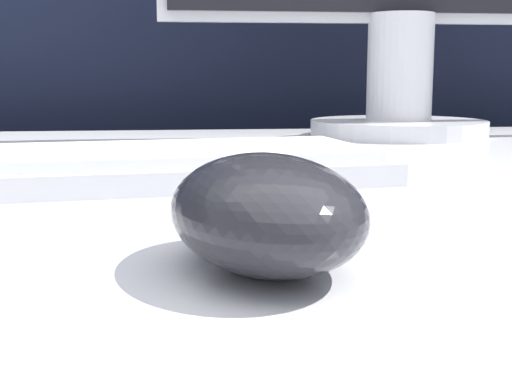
# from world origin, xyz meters

# --- Properties ---
(partition_panel) EXTENTS (5.00, 0.03, 1.38)m
(partition_panel) POSITION_xyz_m (0.00, 0.70, 0.69)
(partition_panel) COLOR black
(partition_panel) RESTS_ON ground_plane
(computer_mouse_near) EXTENTS (0.09, 0.12, 0.05)m
(computer_mouse_near) POSITION_xyz_m (0.04, -0.16, 0.73)
(computer_mouse_near) COLOR #232328
(computer_mouse_near) RESTS_ON desk
(keyboard) EXTENTS (0.45, 0.21, 0.02)m
(keyboard) POSITION_xyz_m (-0.05, 0.08, 0.72)
(keyboard) COLOR silver
(keyboard) RESTS_ON desk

